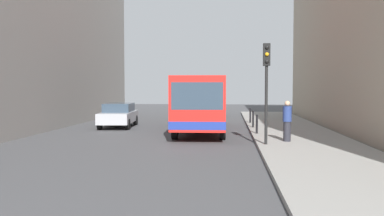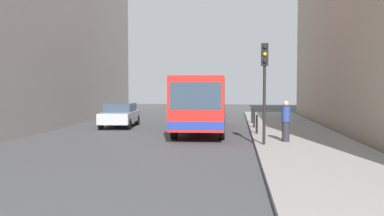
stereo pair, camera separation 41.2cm
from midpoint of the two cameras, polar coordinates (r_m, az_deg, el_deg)
ground_plane at (r=19.90m, az=-0.37°, el=-4.30°), size 80.00×80.00×0.00m
sidewalk at (r=20.02m, az=15.22°, el=-4.14°), size 4.40×40.00×0.15m
bus at (r=23.68m, az=1.96°, el=1.04°), size 2.80×11.08×3.00m
car_beside_bus at (r=26.19m, az=-9.35°, el=-0.88°), size 2.12×4.52×1.48m
car_behind_bus at (r=35.35m, az=3.28°, el=0.13°), size 2.05×4.49×1.48m
traffic_light at (r=17.16m, az=10.56°, el=4.56°), size 0.28×0.33×4.10m
bollard_near at (r=21.22m, az=9.39°, el=-2.19°), size 0.11×0.11×0.95m
bollard_mid at (r=24.38m, az=8.96°, el=-1.53°), size 0.11×0.11×0.95m
bollard_far at (r=27.53m, az=8.63°, el=-1.02°), size 0.11×0.11×0.95m
pedestrian_near_signal at (r=18.35m, az=13.34°, el=-1.76°), size 0.38×0.38×1.75m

